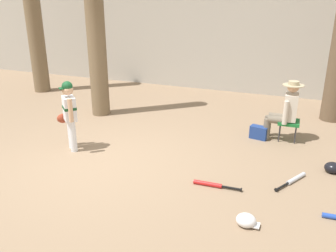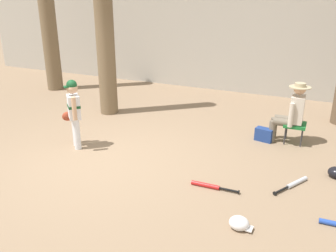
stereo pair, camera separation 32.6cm
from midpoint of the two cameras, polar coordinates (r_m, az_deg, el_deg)
The scene contains 10 objects.
ground_plane at distance 6.20m, azimuth -9.37°, elevation -5.67°, with size 60.00×60.00×0.00m, color #897056.
concrete_back_wall at distance 10.95m, azimuth 8.31°, elevation 13.35°, with size 18.00×0.36×2.80m, color #ADA89E.
tree_near_player at distance 8.33m, azimuth -9.38°, elevation 18.48°, with size 0.62×0.62×5.53m.
young_ballplayer at distance 6.61m, azimuth -13.84°, elevation 2.60°, with size 0.58×0.44×1.31m.
folding_stool at distance 7.21m, azimuth 21.26°, elevation 0.07°, with size 0.41×0.41×0.41m.
seated_spectator at distance 7.13m, azimuth 20.76°, elevation 2.26°, with size 0.67×0.53×1.20m.
handbag_beside_stool at distance 7.21m, azimuth 16.70°, elevation -1.37°, with size 0.34×0.18×0.26m, color navy.
bat_red_barrel at distance 5.35m, azimuth 8.50°, elevation -9.68°, with size 0.73×0.09×0.07m.
bat_aluminum_silver at distance 5.74m, azimuth 21.53°, elevation -8.77°, with size 0.42×0.71×0.07m.
batting_helmet_white at distance 4.57m, azimuth 13.64°, elevation -15.21°, with size 0.30×0.23×0.17m.
Camera 2 is at (3.44, -4.45, 2.68)m, focal length 37.30 mm.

